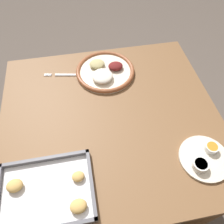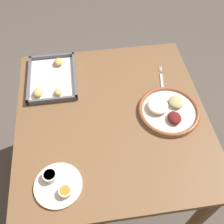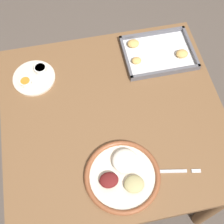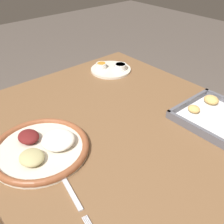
{
  "view_description": "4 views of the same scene",
  "coord_description": "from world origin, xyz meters",
  "px_view_note": "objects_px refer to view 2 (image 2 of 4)",
  "views": [
    {
      "loc": [
        0.09,
        0.51,
        1.46
      ],
      "look_at": [
        -0.01,
        0.0,
        0.74
      ],
      "focal_mm": 35.0,
      "sensor_mm": 36.0,
      "label": 1
    },
    {
      "loc": [
        -0.7,
        0.1,
        1.68
      ],
      "look_at": [
        -0.01,
        0.0,
        0.74
      ],
      "focal_mm": 42.0,
      "sensor_mm": 36.0,
      "label": 2
    },
    {
      "loc": [
        -0.13,
        -0.58,
        1.84
      ],
      "look_at": [
        -0.01,
        0.0,
        0.74
      ],
      "focal_mm": 50.0,
      "sensor_mm": 36.0,
      "label": 3
    },
    {
      "loc": [
        0.54,
        -0.47,
        1.23
      ],
      "look_at": [
        -0.01,
        0.0,
        0.74
      ],
      "focal_mm": 42.0,
      "sensor_mm": 36.0,
      "label": 4
    }
  ],
  "objects_px": {
    "fork": "(162,82)",
    "saucer_plate": "(58,184)",
    "dinner_plate": "(168,110)",
    "baking_tray": "(52,78)"
  },
  "relations": [
    {
      "from": "dinner_plate",
      "to": "fork",
      "type": "distance_m",
      "value": 0.19
    },
    {
      "from": "dinner_plate",
      "to": "fork",
      "type": "relative_size",
      "value": 1.44
    },
    {
      "from": "saucer_plate",
      "to": "baking_tray",
      "type": "xyz_separation_m",
      "value": [
        0.56,
        0.02,
        -0.0
      ]
    },
    {
      "from": "fork",
      "to": "baking_tray",
      "type": "xyz_separation_m",
      "value": [
        0.1,
        0.55,
        0.01
      ]
    },
    {
      "from": "dinner_plate",
      "to": "saucer_plate",
      "type": "height_order",
      "value": "dinner_plate"
    },
    {
      "from": "fork",
      "to": "saucer_plate",
      "type": "bearing_deg",
      "value": 142.02
    },
    {
      "from": "dinner_plate",
      "to": "baking_tray",
      "type": "relative_size",
      "value": 0.89
    },
    {
      "from": "fork",
      "to": "saucer_plate",
      "type": "xyz_separation_m",
      "value": [
        -0.47,
        0.53,
        0.01
      ]
    },
    {
      "from": "fork",
      "to": "saucer_plate",
      "type": "distance_m",
      "value": 0.7
    },
    {
      "from": "saucer_plate",
      "to": "dinner_plate",
      "type": "bearing_deg",
      "value": -60.98
    }
  ]
}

